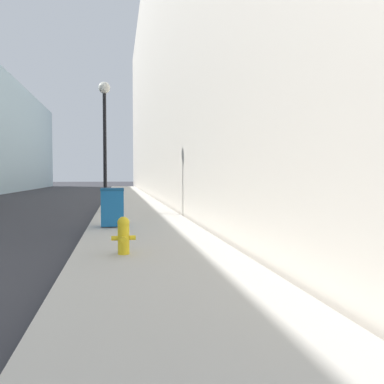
{
  "coord_description": "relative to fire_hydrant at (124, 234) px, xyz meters",
  "views": [
    {
      "loc": [
        5.04,
        -5.59,
        1.64
      ],
      "look_at": [
        9.31,
        15.99,
        0.68
      ],
      "focal_mm": 35.0,
      "sensor_mm": 36.0,
      "label": 1
    }
  ],
  "objects": [
    {
      "name": "sidewalk_right",
      "position": [
        0.64,
        16.38,
        -0.45
      ],
      "size": [
        3.24,
        60.0,
        0.14
      ],
      "color": "#B7B2A8",
      "rests_on": "ground"
    },
    {
      "name": "building_right_stone",
      "position": [
        8.36,
        24.38,
        9.58
      ],
      "size": [
        12.0,
        60.0,
        20.19
      ],
      "color": "beige",
      "rests_on": "ground"
    },
    {
      "name": "fire_hydrant",
      "position": [
        0.0,
        0.0,
        0.0
      ],
      "size": [
        0.46,
        0.35,
        0.72
      ],
      "color": "yellow",
      "rests_on": "sidewalk_right"
    },
    {
      "name": "trash_bin",
      "position": [
        -0.26,
        4.02,
        0.21
      ],
      "size": [
        0.66,
        0.66,
        1.14
      ],
      "color": "#19609E",
      "rests_on": "sidewalk_right"
    },
    {
      "name": "lamppost",
      "position": [
        -0.62,
        8.82,
        3.17
      ],
      "size": [
        0.48,
        0.48,
        5.37
      ],
      "color": "black",
      "rests_on": "sidewalk_right"
    }
  ]
}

